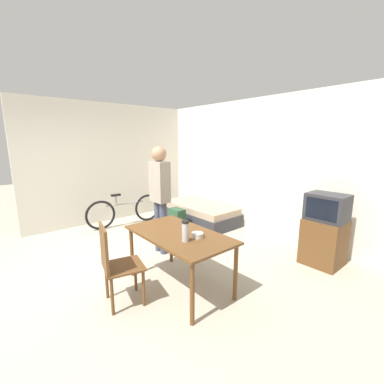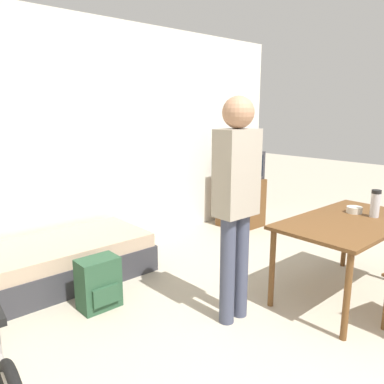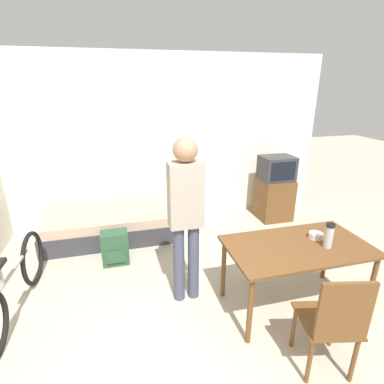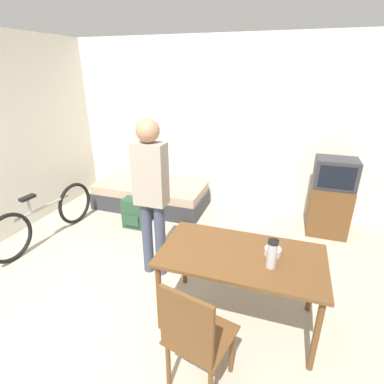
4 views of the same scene
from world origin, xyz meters
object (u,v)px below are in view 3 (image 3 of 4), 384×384
(backpack, at_px, (115,248))
(bicycle, at_px, (15,287))
(daybed, at_px, (108,226))
(mate_bowl, at_px, (316,236))
(dining_table, at_px, (297,252))
(person_standing, at_px, (186,210))
(thermos_flask, at_px, (329,234))
(tv, at_px, (275,189))
(wooden_chair, at_px, (334,321))

(backpack, bearing_deg, bicycle, -144.34)
(daybed, relative_size, bicycle, 1.08)
(daybed, xyz_separation_m, mate_bowl, (2.13, -1.94, 0.55))
(dining_table, xyz_separation_m, person_standing, (-1.05, 0.41, 0.40))
(bicycle, height_order, thermos_flask, thermos_flask)
(daybed, distance_m, tv, 2.81)
(dining_table, distance_m, mate_bowl, 0.29)
(person_standing, xyz_separation_m, thermos_flask, (1.30, -0.51, -0.18))
(backpack, bearing_deg, person_standing, -50.14)
(wooden_chair, bearing_deg, person_standing, 126.12)
(person_standing, relative_size, backpack, 3.96)
(daybed, relative_size, tv, 1.69)
(wooden_chair, height_order, mate_bowl, wooden_chair)
(tv, height_order, backpack, tv)
(wooden_chair, bearing_deg, tv, 69.02)
(daybed, bearing_deg, person_standing, -62.79)
(daybed, height_order, bicycle, bicycle)
(dining_table, distance_m, person_standing, 1.20)
(dining_table, relative_size, thermos_flask, 5.67)
(wooden_chair, height_order, thermos_flask, thermos_flask)
(mate_bowl, xyz_separation_m, backpack, (-2.04, 1.21, -0.54))
(daybed, distance_m, backpack, 0.73)
(wooden_chair, bearing_deg, mate_bowl, 63.52)
(dining_table, height_order, person_standing, person_standing)
(dining_table, distance_m, thermos_flask, 0.35)
(tv, relative_size, wooden_chair, 1.15)
(tv, relative_size, mate_bowl, 7.78)
(wooden_chair, xyz_separation_m, backpack, (-1.61, 2.08, -0.31))
(tv, bearing_deg, daybed, -179.12)
(dining_table, xyz_separation_m, bicycle, (-2.77, 0.59, -0.32))
(tv, distance_m, backpack, 2.83)
(thermos_flask, bearing_deg, dining_table, 158.24)
(thermos_flask, bearing_deg, daybed, 135.11)
(backpack, bearing_deg, dining_table, -35.94)
(person_standing, distance_m, thermos_flask, 1.41)
(bicycle, relative_size, mate_bowl, 12.17)
(bicycle, bearing_deg, thermos_flask, -12.91)
(dining_table, bearing_deg, daybed, 132.88)
(tv, distance_m, dining_table, 2.26)
(tv, distance_m, thermos_flask, 2.29)
(dining_table, relative_size, mate_bowl, 10.01)
(wooden_chair, distance_m, bicycle, 2.94)
(mate_bowl, bearing_deg, bicycle, 170.44)
(wooden_chair, height_order, bicycle, wooden_chair)
(person_standing, bearing_deg, wooden_chair, -53.88)
(daybed, xyz_separation_m, person_standing, (0.83, -1.61, 0.85))
(wooden_chair, bearing_deg, dining_table, 77.27)
(mate_bowl, bearing_deg, tv, 71.56)
(wooden_chair, bearing_deg, backpack, 127.76)
(backpack, bearing_deg, tv, 15.85)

